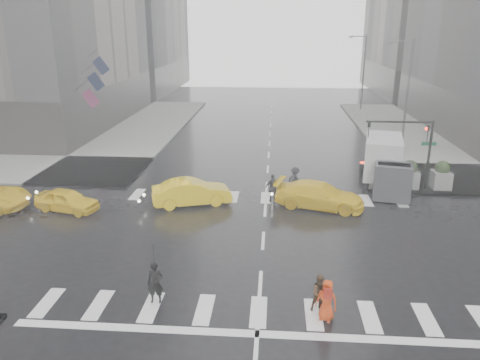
# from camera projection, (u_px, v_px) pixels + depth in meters

# --- Properties ---
(ground) EXTENTS (120.00, 120.00, 0.00)m
(ground) POSITION_uv_depth(u_px,v_px,m) (263.00, 241.00, 22.78)
(ground) COLOR black
(ground) RESTS_ON ground
(sidewalk_nw) EXTENTS (35.00, 35.00, 0.15)m
(sidewalk_nw) POSITION_uv_depth(u_px,v_px,m) (45.00, 145.00, 40.72)
(sidewalk_nw) COLOR slate
(sidewalk_nw) RESTS_ON ground
(road_markings) EXTENTS (18.00, 48.00, 0.01)m
(road_markings) POSITION_uv_depth(u_px,v_px,m) (263.00, 240.00, 22.78)
(road_markings) COLOR silver
(road_markings) RESTS_ON ground
(traffic_signal_pole) EXTENTS (4.45, 0.42, 4.50)m
(traffic_signal_pole) POSITION_uv_depth(u_px,v_px,m) (414.00, 141.00, 28.71)
(traffic_signal_pole) COLOR black
(traffic_signal_pole) RESTS_ON ground
(street_lamp_near) EXTENTS (2.15, 0.22, 9.00)m
(street_lamp_near) POSITION_uv_depth(u_px,v_px,m) (406.00, 91.00, 37.50)
(street_lamp_near) COLOR #59595B
(street_lamp_near) RESTS_ON ground
(street_lamp_far) EXTENTS (2.15, 0.22, 9.00)m
(street_lamp_far) POSITION_uv_depth(u_px,v_px,m) (363.00, 70.00, 56.44)
(street_lamp_far) COLOR #59595B
(street_lamp_far) RESTS_ON ground
(planter_west) EXTENTS (1.10, 1.10, 1.80)m
(planter_west) POSITION_uv_depth(u_px,v_px,m) (377.00, 174.00, 29.74)
(planter_west) COLOR slate
(planter_west) RESTS_ON ground
(planter_mid) EXTENTS (1.10, 1.10, 1.80)m
(planter_mid) POSITION_uv_depth(u_px,v_px,m) (409.00, 175.00, 29.59)
(planter_mid) COLOR slate
(planter_mid) RESTS_ON ground
(planter_east) EXTENTS (1.10, 1.10, 1.80)m
(planter_east) POSITION_uv_depth(u_px,v_px,m) (441.00, 176.00, 29.45)
(planter_east) COLOR slate
(planter_east) RESTS_ON ground
(flag_cluster) EXTENTS (2.87, 3.06, 4.69)m
(flag_cluster) POSITION_uv_depth(u_px,v_px,m) (93.00, 79.00, 39.61)
(flag_cluster) COLOR #59595B
(flag_cluster) RESTS_ON ground
(pedestrian_black) EXTENTS (1.02, 1.04, 2.43)m
(pedestrian_black) POSITION_uv_depth(u_px,v_px,m) (154.00, 264.00, 17.20)
(pedestrian_black) COLOR black
(pedestrian_black) RESTS_ON ground
(pedestrian_brown) EXTENTS (0.81, 0.71, 1.42)m
(pedestrian_brown) POSITION_uv_depth(u_px,v_px,m) (320.00, 293.00, 16.99)
(pedestrian_brown) COLOR #452E18
(pedestrian_brown) RESTS_ON ground
(pedestrian_orange) EXTENTS (0.89, 0.75, 1.55)m
(pedestrian_orange) POSITION_uv_depth(u_px,v_px,m) (327.00, 300.00, 16.42)
(pedestrian_orange) COLOR #BF350D
(pedestrian_orange) RESTS_ON ground
(pedestrian_far_a) EXTENTS (1.04, 0.67, 1.70)m
(pedestrian_far_a) POSITION_uv_depth(u_px,v_px,m) (273.00, 188.00, 27.51)
(pedestrian_far_a) COLOR black
(pedestrian_far_a) RESTS_ON ground
(pedestrian_far_b) EXTENTS (1.21, 1.15, 1.67)m
(pedestrian_far_b) POSITION_uv_depth(u_px,v_px,m) (295.00, 180.00, 29.04)
(pedestrian_far_b) COLOR black
(pedestrian_far_b) RESTS_ON ground
(taxi_front) EXTENTS (3.93, 2.35, 1.25)m
(taxi_front) POSITION_uv_depth(u_px,v_px,m) (67.00, 200.00, 26.28)
(taxi_front) COLOR yellow
(taxi_front) RESTS_ON ground
(taxi_mid) EXTENTS (4.83, 2.92, 1.50)m
(taxi_mid) POSITION_uv_depth(u_px,v_px,m) (192.00, 192.00, 27.18)
(taxi_mid) COLOR yellow
(taxi_mid) RESTS_ON ground
(taxi_rear) EXTENTS (4.86, 3.15, 1.47)m
(taxi_rear) POSITION_uv_depth(u_px,v_px,m) (319.00, 195.00, 26.74)
(taxi_rear) COLOR yellow
(taxi_rear) RESTS_ON ground
(box_truck) EXTENTS (2.22, 5.92, 3.14)m
(box_truck) POSITION_uv_depth(u_px,v_px,m) (385.00, 163.00, 29.67)
(box_truck) COLOR #B8B8BA
(box_truck) RESTS_ON ground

